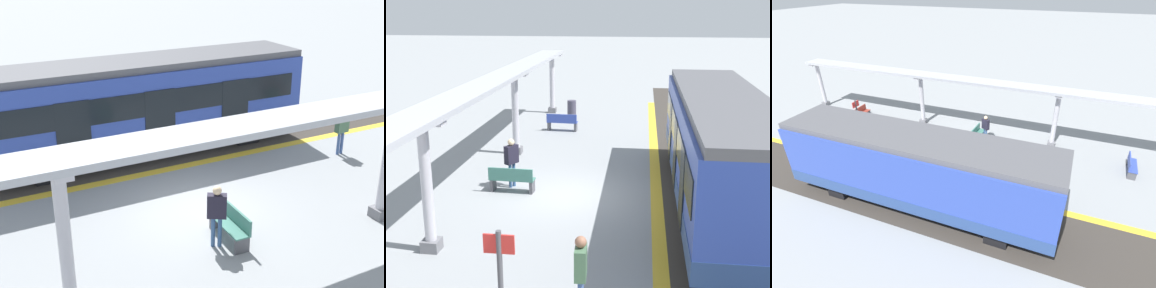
# 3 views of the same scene
# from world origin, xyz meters

# --- Properties ---
(ground_plane) EXTENTS (176.00, 176.00, 0.00)m
(ground_plane) POSITION_xyz_m (0.00, 0.00, 0.00)
(ground_plane) COLOR gray
(tactile_edge_strip) EXTENTS (0.38, 33.60, 0.01)m
(tactile_edge_strip) POSITION_xyz_m (-2.98, 0.00, 0.00)
(tactile_edge_strip) COLOR gold
(tactile_edge_strip) RESTS_ON ground
(trackbed) EXTENTS (3.20, 45.60, 0.01)m
(trackbed) POSITION_xyz_m (-4.77, 0.00, 0.00)
(trackbed) COLOR #38332D
(trackbed) RESTS_ON ground
(train_near_carriage) EXTENTS (2.65, 11.89, 3.48)m
(train_near_carriage) POSITION_xyz_m (-4.77, 0.37, 1.83)
(train_near_carriage) COLOR #2B43A0
(train_near_carriage) RESTS_ON ground
(canopy_pillar_nearest) EXTENTS (1.10, 0.44, 3.37)m
(canopy_pillar_nearest) POSITION_xyz_m (2.72, -12.90, 1.71)
(canopy_pillar_nearest) COLOR slate
(canopy_pillar_nearest) RESTS_ON ground
(canopy_pillar_second) EXTENTS (1.10, 0.44, 3.37)m
(canopy_pillar_second) POSITION_xyz_m (2.72, -4.43, 1.71)
(canopy_pillar_second) COLOR slate
(canopy_pillar_second) RESTS_ON ground
(canopy_pillar_third) EXTENTS (1.10, 0.44, 3.37)m
(canopy_pillar_third) POSITION_xyz_m (2.72, 4.30, 1.71)
(canopy_pillar_third) COLOR slate
(canopy_pillar_third) RESTS_ON ground
(canopy_beam) EXTENTS (1.20, 26.83, 0.16)m
(canopy_beam) POSITION_xyz_m (2.72, 0.12, 3.45)
(canopy_beam) COLOR #A8AAB2
(canopy_beam) RESTS_ON canopy_pillar_nearest
(bench_mid_platform) EXTENTS (1.52, 0.52, 0.86)m
(bench_mid_platform) POSITION_xyz_m (1.47, -8.59, 0.44)
(bench_mid_platform) COLOR #3248A7
(bench_mid_platform) RESTS_ON ground
(bench_far_end) EXTENTS (1.52, 0.50, 0.86)m
(bench_far_end) POSITION_xyz_m (1.77, 0.00, 0.44)
(bench_far_end) COLOR #3B7264
(bench_far_end) RESTS_ON ground
(trash_bin) EXTENTS (0.48, 0.48, 0.97)m
(trash_bin) POSITION_xyz_m (1.42, -11.65, 0.48)
(trash_bin) COLOR #403E4E
(trash_bin) RESTS_ON ground
(platform_info_sign) EXTENTS (0.56, 0.10, 2.20)m
(platform_info_sign) POSITION_xyz_m (-0.02, 7.52, 1.33)
(platform_info_sign) COLOR #4C4C51
(platform_info_sign) RESTS_ON ground
(passenger_waiting_near_edge) EXTENTS (0.25, 0.51, 1.73)m
(passenger_waiting_near_edge) POSITION_xyz_m (-1.34, 6.57, 1.08)
(passenger_waiting_near_edge) COLOR #3C578C
(passenger_waiting_near_edge) RESTS_ON ground
(passenger_by_the_benches) EXTENTS (0.44, 0.53, 1.69)m
(passenger_by_the_benches) POSITION_xyz_m (1.88, -0.51, 1.05)
(passenger_by_the_benches) COLOR #355582
(passenger_by_the_benches) RESTS_ON ground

